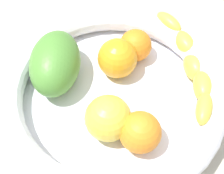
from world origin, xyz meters
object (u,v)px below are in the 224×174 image
(banana_draped_left, at_px, (192,64))
(mango_green, at_px, (55,63))
(fruit_bowl, at_px, (112,95))
(orange_mid_left, at_px, (135,45))
(orange_mid_right, at_px, (140,132))
(apple_yellow, at_px, (108,118))
(orange_front, at_px, (117,58))

(banana_draped_left, height_order, mango_green, mango_green)
(fruit_bowl, distance_m, orange_mid_left, 0.09)
(banana_draped_left, distance_m, orange_mid_left, 0.09)
(orange_mid_right, bearing_deg, banana_draped_left, -82.34)
(fruit_bowl, bearing_deg, banana_draped_left, -116.14)
(fruit_bowl, relative_size, apple_yellow, 5.22)
(banana_draped_left, xyz_separation_m, orange_mid_right, (-0.02, 0.15, 0.00))
(banana_draped_left, xyz_separation_m, orange_mid_left, (0.09, 0.03, -0.00))
(banana_draped_left, xyz_separation_m, mango_green, (0.15, 0.15, 0.01))
(orange_mid_right, bearing_deg, orange_front, -33.40)
(orange_front, xyz_separation_m, orange_mid_right, (-0.11, 0.07, -0.00))
(banana_draped_left, bearing_deg, fruit_bowl, 63.86)
(orange_front, relative_size, orange_mid_right, 1.08)
(orange_mid_left, distance_m, orange_mid_right, 0.16)
(orange_front, bearing_deg, banana_draped_left, -140.19)
(fruit_bowl, relative_size, orange_mid_right, 5.86)
(orange_front, bearing_deg, orange_mid_left, -90.34)
(orange_mid_right, relative_size, mango_green, 0.50)
(fruit_bowl, distance_m, banana_draped_left, 0.13)
(orange_front, relative_size, mango_green, 0.54)
(orange_mid_right, distance_m, apple_yellow, 0.05)
(fruit_bowl, relative_size, mango_green, 2.94)
(orange_front, distance_m, apple_yellow, 0.11)
(fruit_bowl, xyz_separation_m, orange_mid_right, (-0.08, 0.03, 0.02))
(orange_mid_left, height_order, apple_yellow, apple_yellow)
(banana_draped_left, bearing_deg, apple_yellow, 81.13)
(banana_draped_left, distance_m, mango_green, 0.21)
(mango_green, bearing_deg, orange_mid_right, -178.73)
(orange_mid_left, relative_size, mango_green, 0.46)
(fruit_bowl, height_order, orange_mid_right, orange_mid_right)
(fruit_bowl, xyz_separation_m, orange_mid_left, (0.03, -0.09, 0.02))
(fruit_bowl, bearing_deg, orange_mid_right, 160.86)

